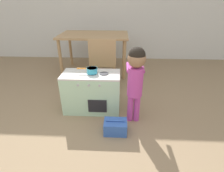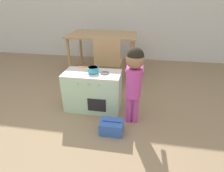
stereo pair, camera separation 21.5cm
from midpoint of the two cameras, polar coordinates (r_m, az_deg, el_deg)
name	(u,v)px [view 1 (the left image)]	position (r m, az deg, el deg)	size (l,w,h in m)	color
ground_plane	(60,170)	(1.80, -20.17, -24.49)	(16.00, 16.00, 0.00)	#8E7556
wall_back	(98,1)	(4.29, -6.14, 25.98)	(10.00, 0.06, 2.60)	silver
play_kitchen	(92,92)	(2.31, -9.22, -2.00)	(0.72, 0.37, 0.53)	#B2DBB7
toy_pot	(92,70)	(2.18, -9.45, 5.09)	(0.25, 0.13, 0.07)	#38B2D6
child_figure	(136,74)	(1.91, 4.58, 3.89)	(0.20, 0.37, 0.92)	#BC429E
toy_basket	(115,127)	(2.00, -2.04, -13.30)	(0.26, 0.18, 0.17)	#335BB2
dining_table	(94,39)	(3.48, -7.70, 14.98)	(1.28, 0.82, 0.75)	tan
dining_chair_near	(103,61)	(2.80, -5.12, 7.97)	(0.41, 0.41, 0.83)	tan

